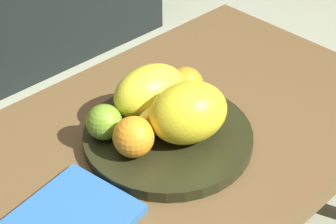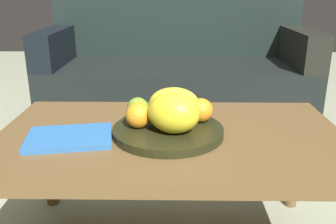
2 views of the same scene
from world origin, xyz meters
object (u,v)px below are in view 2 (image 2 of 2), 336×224
Objects in this scene: apple_front at (138,108)px; couch at (177,75)px; banana_bunch at (170,117)px; fruit_bowl at (168,131)px; magazine at (70,138)px; melon_large_front at (174,104)px; orange_front at (138,115)px; orange_left at (201,110)px; coffee_table at (171,147)px; melon_smaller_beside at (174,113)px.

couch is at bearing 83.94° from apple_front.
banana_bunch is (0.11, -0.06, -0.01)m from apple_front.
fruit_bowl reaches higher than magazine.
magazine is at bearing -171.18° from fruit_bowl.
apple_front reaches higher than fruit_bowl.
melon_large_front is 0.06m from banana_bunch.
melon_large_front is at bearing -90.80° from couch.
orange_front is 0.32× the size of magazine.
couch is 22.21× the size of orange_left.
orange_left reaches higher than apple_front.
couch reaches higher than orange_left.
apple_front is at bearing 150.14° from coffee_table.
fruit_bowl is at bearing -91.54° from couch.
apple_front is (-0.11, 0.06, 0.11)m from coffee_table.
couch reaches higher than coffee_table.
fruit_bowl is at bearing -103.75° from melon_large_front.
orange_left reaches higher than magazine.
orange_front reaches higher than orange_left.
couch is 1.32m from orange_left.
orange_front is at bearing -179.39° from fruit_bowl.
coffee_table is 0.06m from fruit_bowl.
melon_large_front is 1.03× the size of melon_smaller_beside.
melon_large_front is 0.65× the size of magazine.
melon_smaller_beside reaches higher than melon_large_front.
couch reaches higher than magazine.
orange_left is (0.10, 0.05, 0.05)m from fruit_bowl.
couch is 4.94× the size of fruit_bowl.
melon_smaller_beside is (0.02, -0.04, 0.07)m from fruit_bowl.
fruit_bowl is 0.04m from banana_bunch.
orange_front is 0.22m from magazine.
melon_smaller_beside reaches higher than fruit_bowl.
orange_left reaches higher than banana_bunch.
orange_left is at bearing 27.30° from fruit_bowl.
couch reaches higher than apple_front.
orange_left is 0.42m from magazine.
melon_large_front reaches higher than coffee_table.
melon_large_front is at bearing 11.32° from magazine.
fruit_bowl is 4.79× the size of apple_front.
magazine is at bearing -167.62° from orange_front.
melon_smaller_beside reaches higher than banana_bunch.
melon_smaller_beside is (0.01, -0.05, 0.13)m from coffee_table.
melon_smaller_beside is 1.98× the size of orange_front.
orange_front is (-0.11, -0.08, -0.01)m from melon_large_front.
fruit_bowl is 2.12× the size of melon_large_front.
fruit_bowl is 1.38× the size of magazine.
apple_front is at bearing 179.53° from melon_large_front.
magazine is at bearing -158.85° from melon_large_front.
fruit_bowl is (-0.04, -1.36, 0.15)m from couch.
melon_large_front reaches higher than orange_left.
melon_large_front is at bearing -0.47° from apple_front.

